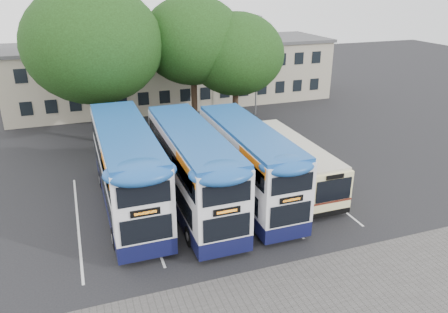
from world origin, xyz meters
name	(u,v)px	position (x,y,z in m)	size (l,w,h in m)	color
ground	(303,233)	(0.00, 0.00, 0.00)	(120.00, 120.00, 0.00)	black
paving_strip	(321,307)	(-2.00, -5.00, 0.01)	(40.00, 6.00, 0.01)	#595654
bay_lines	(204,201)	(-3.75, 5.00, 0.01)	(14.12, 11.00, 0.01)	silver
depot_building	(175,72)	(0.00, 26.99, 3.15)	(32.40, 8.40, 6.20)	#AFA88D
lamp_post	(257,61)	(6.00, 19.97, 5.08)	(0.25, 1.05, 9.06)	gray
tree_left	(93,44)	(-8.26, 17.09, 7.57)	(10.14, 10.14, 11.89)	black
tree_mid	(193,41)	(-0.58, 17.78, 7.41)	(8.21, 8.21, 10.92)	black
tree_right	(236,54)	(2.70, 16.73, 6.34)	(7.79, 7.79, 9.66)	black
bus_dd_left	(127,165)	(-7.88, 5.59, 2.60)	(2.75, 11.32, 4.72)	#10123B
bus_dd_mid	(192,166)	(-4.52, 4.50, 2.52)	(2.66, 10.96, 4.57)	#10123B
bus_dd_right	(247,160)	(-1.27, 4.48, 2.41)	(2.54, 10.49, 4.37)	#10123B
bus_single	(290,160)	(2.00, 5.44, 1.60)	(2.40, 9.45, 2.82)	#FCF2A8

